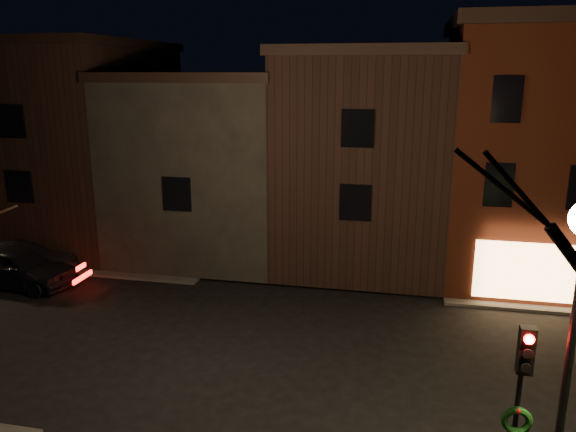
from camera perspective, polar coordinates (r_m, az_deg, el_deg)
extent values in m
plane|color=black|center=(17.93, -0.13, -14.03)|extent=(120.00, 120.00, 0.00)
cube|color=#2D2B28|center=(43.23, -20.92, 2.22)|extent=(30.00, 30.00, 0.12)
cube|color=#45180C|center=(25.56, 22.58, 5.67)|extent=(6.00, 8.00, 10.00)
cube|color=black|center=(25.39, 23.78, 17.43)|extent=(6.50, 8.50, 0.50)
cube|color=#FAB970|center=(22.53, 23.43, -5.23)|extent=(4.00, 0.12, 2.20)
cube|color=black|center=(26.26, 7.96, 5.74)|extent=(7.00, 10.00, 9.00)
cube|color=black|center=(25.97, 8.34, 16.04)|extent=(7.30, 10.30, 0.40)
cube|color=black|center=(27.80, -7.20, 5.21)|extent=(7.50, 10.00, 8.00)
cube|color=black|center=(27.44, -7.49, 13.89)|extent=(7.80, 10.30, 0.40)
cube|color=black|center=(30.83, -20.18, 6.76)|extent=(7.00, 10.00, 9.50)
cube|color=black|center=(30.63, -21.01, 15.95)|extent=(7.30, 10.30, 0.40)
cylinder|color=black|center=(11.24, 26.24, -16.15)|extent=(0.14, 0.14, 6.00)
cylinder|color=black|center=(12.11, 22.09, -18.86)|extent=(0.10, 0.10, 4.00)
cube|color=black|center=(11.18, 23.03, -12.45)|extent=(0.28, 0.22, 0.90)
cylinder|color=#FF0C07|center=(10.96, 23.29, -11.42)|extent=(0.18, 0.06, 0.18)
cylinder|color=black|center=(11.08, 23.15, -12.72)|extent=(0.18, 0.06, 0.18)
cylinder|color=black|center=(11.20, 23.00, -14.00)|extent=(0.18, 0.06, 0.18)
torus|color=#0C380F|center=(11.99, 22.21, -18.69)|extent=(0.58, 0.14, 0.58)
sphere|color=#990C0C|center=(11.85, 22.33, -17.84)|extent=(0.12, 0.12, 0.12)
imported|color=black|center=(25.49, -25.79, -4.64)|extent=(5.07, 2.46, 1.67)
imported|color=black|center=(26.34, -25.50, -4.23)|extent=(4.64, 2.03, 1.48)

